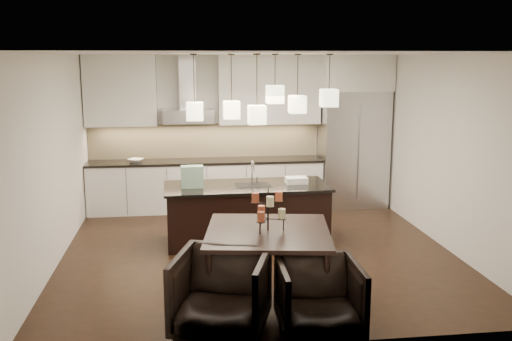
{
  "coord_description": "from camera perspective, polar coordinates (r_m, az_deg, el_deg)",
  "views": [
    {
      "loc": [
        -1.04,
        -7.76,
        2.74
      ],
      "look_at": [
        0.0,
        0.2,
        1.15
      ],
      "focal_mm": 40.0,
      "sensor_mm": 36.0,
      "label": 1
    }
  ],
  "objects": [
    {
      "name": "upper_cab_right",
      "position": [
        10.47,
        1.34,
        8.11
      ],
      "size": [
        1.85,
        0.35,
        1.25
      ],
      "primitive_type": "cube",
      "color": "silver",
      "rests_on": "wall_back"
    },
    {
      "name": "wall_right",
      "position": [
        8.74,
        18.43,
        1.81
      ],
      "size": [
        0.02,
        5.5,
        2.8
      ],
      "primitive_type": "cube",
      "color": "silver",
      "rests_on": "ground"
    },
    {
      "name": "fridge_panel",
      "position": [
        10.62,
        9.91,
        9.61
      ],
      "size": [
        1.26,
        0.72,
        0.65
      ],
      "primitive_type": "cube",
      "color": "silver",
      "rests_on": "refrigerator"
    },
    {
      "name": "armchair_right",
      "position": [
        5.88,
        6.35,
        -12.56
      ],
      "size": [
        0.83,
        0.86,
        0.76
      ],
      "primitive_type": "imported",
      "rotation": [
        0.0,
        0.0,
        -0.03
      ],
      "color": "black",
      "rests_on": "floor"
    },
    {
      "name": "candle_c",
      "position": [
        6.29,
        0.5,
        -4.64
      ],
      "size": [
        0.1,
        0.1,
        0.11
      ],
      "primitive_type": "cylinder",
      "rotation": [
        0.0,
        0.0,
        -0.15
      ],
      "color": "#9E452A",
      "rests_on": "candelabra"
    },
    {
      "name": "dining_table",
      "position": [
        6.61,
        1.19,
        -9.42
      ],
      "size": [
        1.57,
        1.57,
        0.83
      ],
      "primitive_type": null,
      "rotation": [
        0.0,
        0.0,
        -0.15
      ],
      "color": "black",
      "rests_on": "floor"
    },
    {
      "name": "wall_back",
      "position": [
        10.66,
        -1.78,
        3.97
      ],
      "size": [
        5.5,
        0.02,
        2.8
      ],
      "primitive_type": "cube",
      "color": "silver",
      "rests_on": "ground"
    },
    {
      "name": "backsplash",
      "position": [
        10.61,
        -5.12,
        3.0
      ],
      "size": [
        4.21,
        0.02,
        0.63
      ],
      "primitive_type": "cube",
      "color": "#C6B98B",
      "rests_on": "countertop"
    },
    {
      "name": "tote_bag",
      "position": [
        8.38,
        -6.4,
        -0.62
      ],
      "size": [
        0.33,
        0.18,
        0.32
      ],
      "primitive_type": "cube",
      "rotation": [
        0.0,
        0.0,
        0.02
      ],
      "color": "#1E6946",
      "rests_on": "island_top"
    },
    {
      "name": "ceiling",
      "position": [
        7.83,
        0.19,
        11.71
      ],
      "size": [
        5.5,
        5.5,
        0.02
      ],
      "primitive_type": "cube",
      "color": "white",
      "rests_on": "wall_back"
    },
    {
      "name": "pendant_e",
      "position": [
        8.62,
        7.3,
        7.21
      ],
      "size": [
        0.24,
        0.24,
        0.26
      ],
      "primitive_type": "cube",
      "color": "beige",
      "rests_on": "ceiling"
    },
    {
      "name": "faucet",
      "position": [
        8.58,
        -0.4,
        -0.14
      ],
      "size": [
        0.1,
        0.23,
        0.36
      ],
      "primitive_type": null,
      "rotation": [
        0.0,
        0.0,
        0.02
      ],
      "color": "silver",
      "rests_on": "island_top"
    },
    {
      "name": "pendant_c",
      "position": [
        8.39,
        1.9,
        7.61
      ],
      "size": [
        0.24,
        0.24,
        0.26
      ],
      "primitive_type": "cube",
      "color": "beige",
      "rests_on": "ceiling"
    },
    {
      "name": "pendant_a",
      "position": [
        8.34,
        -6.16,
        5.9
      ],
      "size": [
        0.24,
        0.24,
        0.26
      ],
      "primitive_type": "cube",
      "color": "beige",
      "rests_on": "ceiling"
    },
    {
      "name": "candle_f",
      "position": [
        6.23,
        1.42,
        -3.11
      ],
      "size": [
        0.1,
        0.1,
        0.11
      ],
      "primitive_type": "cylinder",
      "rotation": [
        0.0,
        0.0,
        -0.15
      ],
      "color": "beige",
      "rests_on": "candelabra"
    },
    {
      "name": "fruit_bowl",
      "position": [
        10.33,
        -11.94,
        0.99
      ],
      "size": [
        0.34,
        0.34,
        0.06
      ],
      "primitive_type": "imported",
      "rotation": [
        0.0,
        0.0,
        -0.39
      ],
      "color": "silver",
      "rests_on": "countertop"
    },
    {
      "name": "pendant_f",
      "position": [
        8.02,
        0.09,
        5.59
      ],
      "size": [
        0.24,
        0.24,
        0.26
      ],
      "primitive_type": "cube",
      "color": "beige",
      "rests_on": "ceiling"
    },
    {
      "name": "pendant_b",
      "position": [
        8.58,
        -2.45,
        6.07
      ],
      "size": [
        0.24,
        0.24,
        0.26
      ],
      "primitive_type": "cube",
      "color": "beige",
      "rests_on": "ceiling"
    },
    {
      "name": "candle_b",
      "position": [
        6.55,
        0.54,
        -4.01
      ],
      "size": [
        0.1,
        0.1,
        0.11
      ],
      "primitive_type": "cylinder",
      "rotation": [
        0.0,
        0.0,
        -0.15
      ],
      "color": "#D35E39",
      "rests_on": "candelabra"
    },
    {
      "name": "candle_e",
      "position": [
        6.4,
        -0.07,
        -2.74
      ],
      "size": [
        0.1,
        0.1,
        0.11
      ],
      "primitive_type": "cylinder",
      "rotation": [
        0.0,
        0.0,
        -0.15
      ],
      "color": "#9E452A",
      "rests_on": "candelabra"
    },
    {
      "name": "floor",
      "position": [
        8.3,
        0.18,
        -8.15
      ],
      "size": [
        5.5,
        5.5,
        0.02
      ],
      "primitive_type": "cube",
      "color": "black",
      "rests_on": "ground"
    },
    {
      "name": "lower_cabinets",
      "position": [
        10.46,
        -4.98,
        -1.55
      ],
      "size": [
        4.21,
        0.62,
        0.88
      ],
      "primitive_type": "cube",
      "color": "silver",
      "rests_on": "floor"
    },
    {
      "name": "wall_front",
      "position": [
        5.28,
        4.16,
        -3.53
      ],
      "size": [
        5.5,
        0.02,
        2.8
      ],
      "primitive_type": "cube",
      "color": "silver",
      "rests_on": "ground"
    },
    {
      "name": "island_top",
      "position": [
        8.52,
        -0.94,
        -1.6
      ],
      "size": [
        2.47,
        1.08,
        0.04
      ],
      "primitive_type": "cube",
      "rotation": [
        0.0,
        0.0,
        0.02
      ],
      "color": "black",
      "rests_on": "island_body"
    },
    {
      "name": "candle_a",
      "position": [
        6.42,
        2.59,
        -4.33
      ],
      "size": [
        0.1,
        0.1,
        0.11
      ],
      "primitive_type": "cylinder",
      "rotation": [
        0.0,
        0.0,
        -0.15
      ],
      "color": "beige",
      "rests_on": "candelabra"
    },
    {
      "name": "candle_d",
      "position": [
        6.47,
        2.29,
        -2.58
      ],
      "size": [
        0.1,
        0.1,
        0.11
      ],
      "primitive_type": "cylinder",
      "rotation": [
        0.0,
        0.0,
        -0.15
      ],
      "color": "#D35E39",
      "rests_on": "candelabra"
    },
    {
      "name": "countertop",
      "position": [
        10.36,
        -5.02,
        0.93
      ],
      "size": [
        4.21,
        0.66,
        0.04
      ],
      "primitive_type": "cube",
      "color": "black",
      "rests_on": "lower_cabinets"
    },
    {
      "name": "candelabra",
      "position": [
        6.4,
        1.21,
        -3.92
      ],
      "size": [
        0.45,
        0.45,
        0.49
      ],
      "primitive_type": null,
      "rotation": [
        0.0,
        0.0,
        -0.15
      ],
      "color": "black",
      "rests_on": "dining_table"
    },
    {
      "name": "island_body",
      "position": [
        8.62,
        -0.93,
        -4.42
      ],
      "size": [
        2.39,
        1.0,
        0.83
      ],
      "primitive_type": "cube",
      "rotation": [
        0.0,
        0.0,
        0.02
      ],
      "color": "black",
      "rests_on": "floor"
    },
    {
      "name": "pendant_d",
      "position": [
        8.62,
        4.15,
        6.61
      ],
      "size": [
        0.24,
        0.24,
        0.26
      ],
      "primitive_type": "cube",
      "color": "beige",
      "rests_on": "ceiling"
    },
    {
      "name": "refrigerator",
      "position": [
        10.75,
        9.66,
        2.13
      ],
      "size": [
        1.2,
        0.72,
        2.15
      ],
      "primitive_type": "cube",
      "color": "#B7B7BA",
      "rests_on": "floor"
    },
    {
      "name": "hood_chimney",
      "position": [
        10.36,
        -6.88,
        8.8
      ],
      "size": [
        0.3,
        0.28,
        0.96
      ],
      "primitive_type": "cube",
      "color": "#B7B7BA",
      "rests_on": "hood_canopy"
    },
    {
      "name": "food_container",
      "position": [
        8.65,
        4.05,
        -0.97
      ],
      "size": [
        0.33,
        0.23,
        0.09
      ],
      "primitive_type": "cube",
      "rotation": [
        0.0,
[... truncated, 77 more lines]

